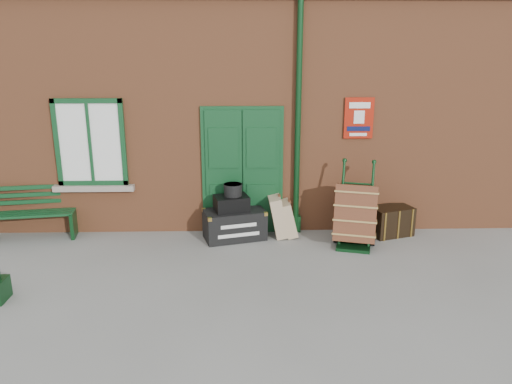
{
  "coord_description": "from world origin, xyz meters",
  "views": [
    {
      "loc": [
        -0.29,
        -7.02,
        3.25
      ],
      "look_at": [
        -0.09,
        0.6,
        1.0
      ],
      "focal_mm": 35.0,
      "sensor_mm": 36.0,
      "label": 1
    }
  ],
  "objects_px": {
    "dark_trunk": "(391,221)",
    "porter_trolley": "(356,214)",
    "houdini_trunk": "(235,224)",
    "bench": "(30,211)"
  },
  "relations": [
    {
      "from": "houdini_trunk",
      "to": "dark_trunk",
      "type": "relative_size",
      "value": 1.45
    },
    {
      "from": "bench",
      "to": "houdini_trunk",
      "type": "bearing_deg",
      "value": -11.04
    },
    {
      "from": "bench",
      "to": "dark_trunk",
      "type": "bearing_deg",
      "value": -8.84
    },
    {
      "from": "houdini_trunk",
      "to": "dark_trunk",
      "type": "distance_m",
      "value": 2.78
    },
    {
      "from": "houdini_trunk",
      "to": "porter_trolley",
      "type": "bearing_deg",
      "value": -25.03
    },
    {
      "from": "bench",
      "to": "porter_trolley",
      "type": "relative_size",
      "value": 1.11
    },
    {
      "from": "bench",
      "to": "porter_trolley",
      "type": "bearing_deg",
      "value": -13.64
    },
    {
      "from": "houdini_trunk",
      "to": "dark_trunk",
      "type": "xyz_separation_m",
      "value": [
        2.77,
        0.12,
        -0.0
      ]
    },
    {
      "from": "porter_trolley",
      "to": "dark_trunk",
      "type": "relative_size",
      "value": 1.98
    },
    {
      "from": "dark_trunk",
      "to": "porter_trolley",
      "type": "bearing_deg",
      "value": -166.49
    }
  ]
}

